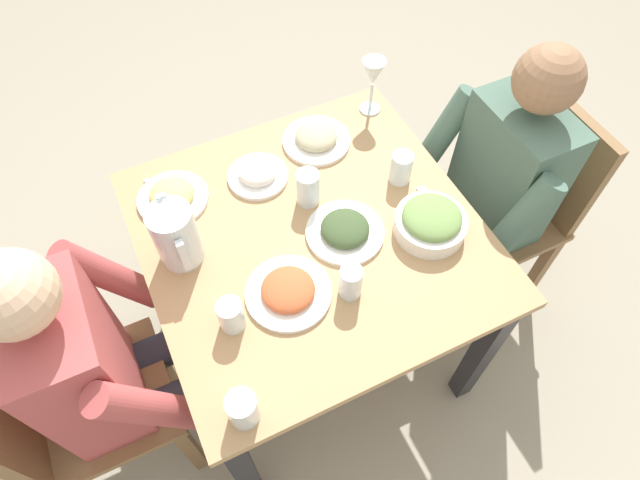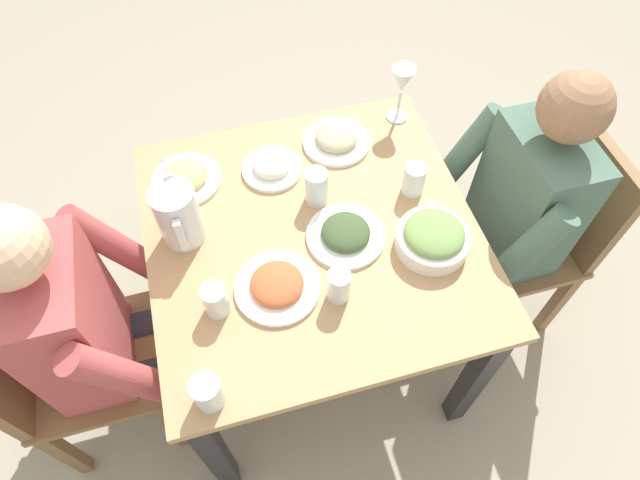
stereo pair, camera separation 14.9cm
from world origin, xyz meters
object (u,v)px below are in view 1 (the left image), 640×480
(water_pitcher, at_px, (176,236))
(water_glass_by_pitcher, at_px, (231,315))
(chair_near, at_px, (66,407))
(diner_near, at_px, (122,358))
(salad_bowl, at_px, (431,222))
(water_glass_far_left, at_px, (401,168))
(plate_rice_curry, at_px, (288,291))
(plate_beans, at_px, (316,138))
(plate_fries, at_px, (172,196))
(water_glass_near_left, at_px, (243,409))
(chair_far, at_px, (517,200))
(plate_dolmas, at_px, (345,230))
(wine_glass, at_px, (373,75))
(plate_yoghurt, at_px, (258,174))
(diner_far, at_px, (480,193))
(water_glass_far_right, at_px, (351,282))
(water_glass_center, at_px, (308,188))
(dining_table, at_px, (312,256))

(water_pitcher, bearing_deg, water_glass_by_pitcher, 11.48)
(chair_near, distance_m, diner_near, 0.25)
(salad_bowl, height_order, water_glass_far_left, water_glass_far_left)
(plate_rice_curry, height_order, plate_beans, plate_beans)
(plate_fries, bearing_deg, salad_bowl, 56.00)
(water_glass_near_left, bearing_deg, water_glass_far_left, 124.27)
(chair_far, bearing_deg, plate_dolmas, -88.23)
(chair_near, relative_size, plate_beans, 3.98)
(water_glass_near_left, bearing_deg, wine_glass, 135.93)
(plate_yoghurt, distance_m, water_glass_near_left, 0.72)
(diner_near, xyz_separation_m, plate_rice_curry, (0.08, 0.46, 0.13))
(plate_beans, bearing_deg, water_pitcher, -65.98)
(salad_bowl, xyz_separation_m, plate_beans, (-0.45, -0.14, -0.02))
(plate_fries, relative_size, water_glass_near_left, 2.16)
(plate_yoghurt, bearing_deg, diner_far, 67.08)
(water_glass_far_right, height_order, wine_glass, wine_glass)
(plate_fries, height_order, water_glass_by_pitcher, water_glass_by_pitcher)
(diner_far, xyz_separation_m, water_glass_center, (-0.13, -0.56, 0.17))
(water_glass_far_right, bearing_deg, water_glass_far_left, 131.84)
(plate_rice_curry, xyz_separation_m, plate_fries, (-0.44, -0.18, 0.00))
(dining_table, xyz_separation_m, plate_fries, (-0.29, -0.32, 0.14))
(chair_near, distance_m, water_glass_near_left, 0.63)
(chair_near, height_order, water_glass_far_left, chair_near)
(chair_far, xyz_separation_m, water_pitcher, (-0.11, -1.16, 0.36))
(diner_near, distance_m, plate_fries, 0.48)
(chair_far, xyz_separation_m, plate_yoghurt, (-0.28, -0.86, 0.28))
(plate_fries, distance_m, water_glass_far_right, 0.60)
(plate_rice_curry, xyz_separation_m, water_glass_by_pitcher, (0.02, -0.16, 0.03))
(chair_far, height_order, diner_far, diner_far)
(salad_bowl, bearing_deg, water_glass_center, -133.22)
(plate_rice_curry, xyz_separation_m, water_glass_near_left, (0.25, -0.22, 0.03))
(salad_bowl, bearing_deg, wine_glass, 170.27)
(dining_table, xyz_separation_m, plate_yoghurt, (-0.26, -0.06, 0.14))
(water_glass_near_left, height_order, water_glass_far_right, water_glass_far_right)
(diner_near, height_order, plate_rice_curry, diner_near)
(diner_far, height_order, plate_beans, diner_far)
(water_glass_far_right, bearing_deg, chair_far, 103.81)
(chair_near, height_order, water_glass_center, chair_near)
(plate_fries, distance_m, plate_dolmas, 0.52)
(salad_bowl, distance_m, plate_yoghurt, 0.54)
(chair_near, height_order, chair_far, same)
(diner_far, xyz_separation_m, plate_rice_curry, (0.13, -0.74, 0.13))
(plate_yoghurt, distance_m, water_glass_by_pitcher, 0.49)
(water_glass_far_right, bearing_deg, plate_beans, 163.87)
(water_glass_far_right, bearing_deg, water_glass_by_pitcher, -98.41)
(diner_near, height_order, plate_dolmas, diner_near)
(plate_fries, xyz_separation_m, water_glass_far_left, (0.22, 0.65, 0.03))
(dining_table, distance_m, salad_bowl, 0.37)
(dining_table, height_order, diner_far, diner_far)
(dining_table, height_order, diner_near, diner_near)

